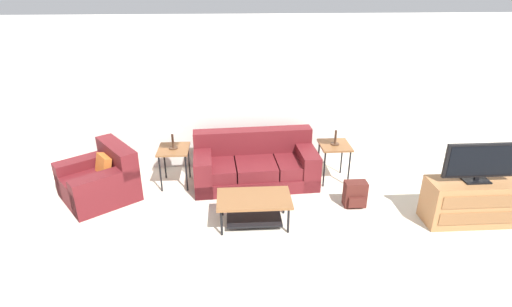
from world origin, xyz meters
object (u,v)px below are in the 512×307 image
table_lamp_right (337,120)px  television (481,162)px  side_table_right (335,148)px  backpack (355,194)px  couch (255,165)px  tv_console (471,202)px  coffee_table (254,204)px  armchair (101,180)px  table_lamp_left (171,124)px  side_table_left (174,152)px

table_lamp_right → television: 2.09m
side_table_right → backpack: 0.94m
couch → table_lamp_right: (1.30, -0.01, 0.76)m
table_lamp_right → tv_console: (1.58, -1.35, -0.74)m
coffee_table → backpack: coffee_table is taller
couch → backpack: size_ratio=5.14×
coffee_table → table_lamp_right: table_lamp_right is taller
armchair → coffee_table: 2.47m
coffee_table → television: 3.04m
armchair → table_lamp_left: bearing=17.2°
side_table_right → table_lamp_right: bearing=-104.0°
side_table_right → tv_console: (1.58, -1.35, -0.25)m
couch → side_table_right: bearing=-0.5°
armchair → television: television is taller
side_table_right → television: bearing=-40.5°
coffee_table → backpack: size_ratio=2.55×
side_table_left → television: television is taller
coffee_table → side_table_left: 1.74m
armchair → couch: bearing=8.3°
couch → backpack: 1.68m
table_lamp_right → coffee_table: bearing=-138.6°
armchair → coffee_table: bearing=-21.1°
armchair → tv_console: 5.37m
coffee_table → couch: bearing=86.0°
side_table_right → table_lamp_right: 0.49m
side_table_right → tv_console: bearing=-40.5°
table_lamp_right → television: television is taller
television → tv_console: bearing=-90.0°
coffee_table → side_table_right: size_ratio=1.57×
coffee_table → tv_console: 2.98m
coffee_table → tv_console: bearing=-2.5°
side_table_right → table_lamp_left: bearing=-180.0°
couch → television: bearing=-25.3°
coffee_table → side_table_right: side_table_right is taller
side_table_left → table_lamp_left: 0.49m
coffee_table → table_lamp_left: (-1.21, 1.23, 0.75)m
coffee_table → table_lamp_right: 2.00m
couch → side_table_right: size_ratio=3.16×
coffee_table → backpack: bearing=14.0°
couch → side_table_right: 1.33m
table_lamp_left → table_lamp_right: 2.60m
backpack → table_lamp_right: bearing=98.9°
armchair → backpack: size_ratio=3.52×
side_table_left → tv_console: size_ratio=0.52×
side_table_left → side_table_right: 2.60m
side_table_right → table_lamp_right: table_lamp_right is taller
coffee_table → side_table_left: side_table_left is taller
couch → coffee_table: 1.24m
coffee_table → tv_console: (2.97, -0.13, 0.01)m
couch → table_lamp_right: table_lamp_right is taller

